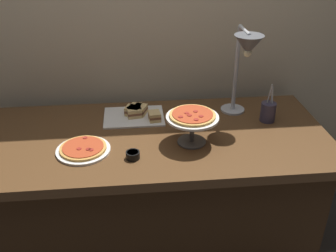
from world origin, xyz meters
The scene contains 9 objects.
ground_plane centered at (0.00, 0.00, 0.00)m, with size 8.00×8.00×0.00m, color #38332D.
back_wall centered at (0.00, 0.50, 1.20)m, with size 4.40×0.04×2.40m, color #C6B593.
buffet_table centered at (0.00, 0.00, 0.39)m, with size 1.90×0.84×0.76m.
heat_lamp centered at (0.50, 0.10, 1.16)m, with size 0.15×0.32×0.52m.
pizza_plate_front centered at (-0.34, -0.13, 0.77)m, with size 0.27×0.27×0.03m.
pizza_plate_center centered at (0.20, -0.09, 0.89)m, with size 0.27×0.27×0.17m.
sandwich_platter centered at (-0.07, 0.21, 0.78)m, with size 0.34×0.25×0.06m.
sauce_cup_near centered at (-0.10, -0.21, 0.78)m, with size 0.07×0.07×0.04m.
utensil_holder centered at (0.67, 0.10, 0.82)m, with size 0.08×0.08×0.23m.
Camera 1 is at (-0.09, -1.78, 1.80)m, focal length 41.51 mm.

